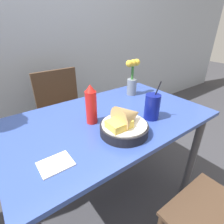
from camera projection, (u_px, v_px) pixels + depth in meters
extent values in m
plane|color=#38383D|center=(110.00, 200.00, 1.38)|extent=(12.00, 12.00, 0.00)
cube|color=#9EA8B7|center=(35.00, 16.00, 1.60)|extent=(7.00, 0.06, 2.60)
cube|color=#334C9E|center=(109.00, 118.00, 1.03)|extent=(1.18, 0.72, 0.02)
cylinder|color=#4C4C51|center=(192.00, 158.00, 1.28)|extent=(0.05, 0.05, 0.73)
cylinder|color=#4C4C51|center=(17.00, 175.00, 1.14)|extent=(0.05, 0.05, 0.73)
cylinder|color=#4C4C51|center=(136.00, 124.00, 1.70)|extent=(0.05, 0.05, 0.73)
cylinder|color=#473323|center=(194.00, 204.00, 1.11)|extent=(0.03, 0.03, 0.45)
cube|color=#473323|center=(221.00, 223.00, 0.78)|extent=(0.40, 0.40, 0.02)
cylinder|color=#473323|center=(60.00, 158.00, 1.48)|extent=(0.03, 0.03, 0.45)
cylinder|color=#473323|center=(96.00, 143.00, 1.67)|extent=(0.03, 0.03, 0.45)
cylinder|color=#473323|center=(46.00, 138.00, 1.74)|extent=(0.03, 0.03, 0.45)
cylinder|color=#473323|center=(79.00, 126.00, 1.93)|extent=(0.03, 0.03, 0.45)
cube|color=#473323|center=(68.00, 119.00, 1.59)|extent=(0.40, 0.40, 0.02)
cube|color=#473323|center=(57.00, 92.00, 1.63)|extent=(0.40, 0.03, 0.40)
cylinder|color=black|center=(124.00, 129.00, 0.87)|extent=(0.24, 0.24, 0.05)
cylinder|color=white|center=(124.00, 124.00, 0.85)|extent=(0.22, 0.22, 0.01)
cone|color=tan|center=(129.00, 116.00, 0.85)|extent=(0.13, 0.13, 0.13)
cube|color=#E5C14C|center=(119.00, 125.00, 0.81)|extent=(0.11, 0.09, 0.04)
cylinder|color=red|center=(91.00, 107.00, 0.93)|extent=(0.06, 0.06, 0.18)
cone|color=red|center=(90.00, 88.00, 0.88)|extent=(0.05, 0.05, 0.04)
cylinder|color=navy|center=(152.00, 107.00, 0.98)|extent=(0.08, 0.08, 0.14)
cylinder|color=black|center=(152.00, 109.00, 0.99)|extent=(0.08, 0.08, 0.12)
cylinder|color=black|center=(155.00, 96.00, 0.96)|extent=(0.01, 0.06, 0.18)
cylinder|color=gray|center=(132.00, 87.00, 1.31)|extent=(0.07, 0.07, 0.12)
cylinder|color=#33722D|center=(132.00, 72.00, 1.26)|extent=(0.02, 0.02, 0.11)
sphere|color=gold|center=(133.00, 63.00, 1.23)|extent=(0.05, 0.05, 0.05)
sphere|color=gold|center=(129.00, 64.00, 1.21)|extent=(0.05, 0.05, 0.05)
sphere|color=gold|center=(137.00, 62.00, 1.25)|extent=(0.05, 0.05, 0.05)
cube|color=white|center=(56.00, 164.00, 0.68)|extent=(0.13, 0.10, 0.01)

